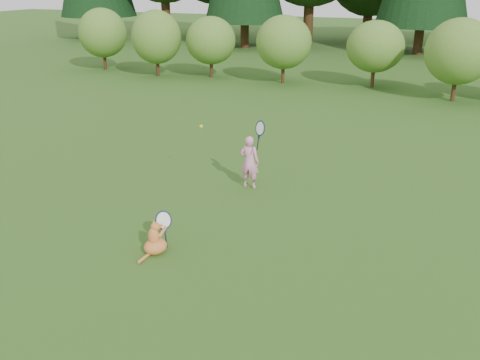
% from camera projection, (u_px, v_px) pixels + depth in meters
% --- Properties ---
extents(ground, '(100.00, 100.00, 0.00)m').
position_uv_depth(ground, '(211.00, 233.00, 9.01)').
color(ground, '#345518').
rests_on(ground, ground).
extents(shrub_row, '(28.00, 3.00, 2.80)m').
position_uv_depth(shrub_row, '(362.00, 53.00, 19.71)').
color(shrub_row, '#437223').
rests_on(shrub_row, ground).
extents(child, '(0.62, 0.40, 1.62)m').
position_uv_depth(child, '(250.00, 161.00, 10.75)').
color(child, pink).
rests_on(child, ground).
extents(cat, '(0.54, 0.83, 0.72)m').
position_uv_depth(cat, '(155.00, 236.00, 8.27)').
color(cat, '#D16228').
rests_on(cat, ground).
extents(tennis_ball, '(0.07, 0.07, 0.07)m').
position_uv_depth(tennis_ball, '(201.00, 126.00, 10.79)').
color(tennis_ball, '#BDC817').
rests_on(tennis_ball, ground).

